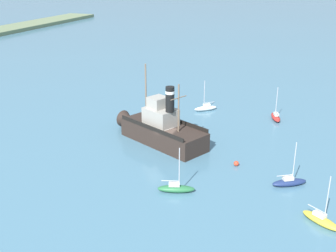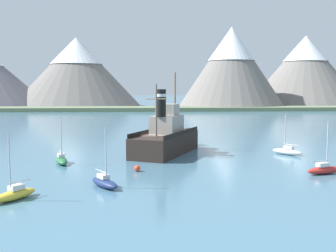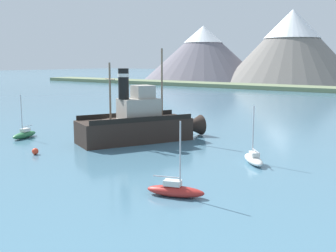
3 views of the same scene
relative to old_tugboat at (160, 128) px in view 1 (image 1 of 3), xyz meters
The scene contains 8 objects.
ground_plane 2.94m from the old_tugboat, 142.73° to the right, with size 600.00×600.00×0.00m, color #477289.
old_tugboat is the anchor object (origin of this frame).
sailboat_yellow 23.83m from the old_tugboat, 120.32° to the right, with size 2.99×3.79×4.90m.
sailboat_white 14.47m from the old_tugboat, ahead, with size 3.37×3.55×4.90m.
sailboat_navy 18.12m from the old_tugboat, 108.98° to the right, with size 3.02×3.77×4.90m.
sailboat_green 13.28m from the old_tugboat, 150.41° to the right, with size 2.28×3.95×4.90m.
sailboat_red 19.13m from the old_tugboat, 42.23° to the right, with size 3.95×2.32×4.90m.
mooring_buoy 11.49m from the old_tugboat, 107.20° to the right, with size 0.60×0.60×0.60m, color red.
Camera 1 is at (-44.96, -18.23, 21.70)m, focal length 45.00 mm.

